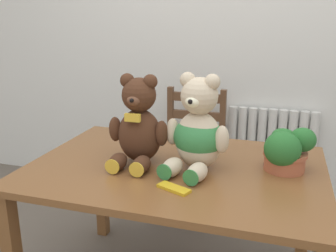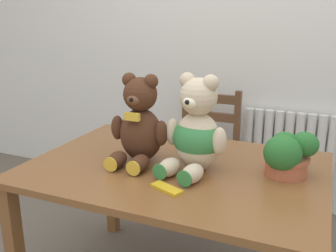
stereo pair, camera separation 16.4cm
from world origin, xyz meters
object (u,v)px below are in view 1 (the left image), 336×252
(teddy_bear_left, at_px, (138,126))
(wooden_chair_behind, at_px, (191,153))
(potted_plant, at_px, (286,151))
(teddy_bear_right, at_px, (198,132))
(chocolate_bar, at_px, (174,188))

(teddy_bear_left, bearing_deg, wooden_chair_behind, -92.48)
(teddy_bear_left, relative_size, potted_plant, 1.88)
(teddy_bear_right, relative_size, potted_plant, 1.96)
(wooden_chair_behind, height_order, potted_plant, potted_plant)
(potted_plant, bearing_deg, teddy_bear_right, -167.66)
(wooden_chair_behind, height_order, teddy_bear_right, teddy_bear_right)
(wooden_chair_behind, xyz_separation_m, potted_plant, (0.60, -0.79, 0.36))
(teddy_bear_left, relative_size, chocolate_bar, 3.00)
(teddy_bear_right, bearing_deg, teddy_bear_left, 12.64)
(wooden_chair_behind, xyz_separation_m, teddy_bear_right, (0.24, -0.87, 0.43))
(teddy_bear_left, xyz_separation_m, teddy_bear_right, (0.27, 0.00, -0.01))
(teddy_bear_left, bearing_deg, potted_plant, -172.72)
(wooden_chair_behind, relative_size, chocolate_bar, 6.45)
(teddy_bear_left, bearing_deg, chocolate_bar, 134.99)
(potted_plant, xyz_separation_m, chocolate_bar, (-0.40, -0.32, -0.09))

